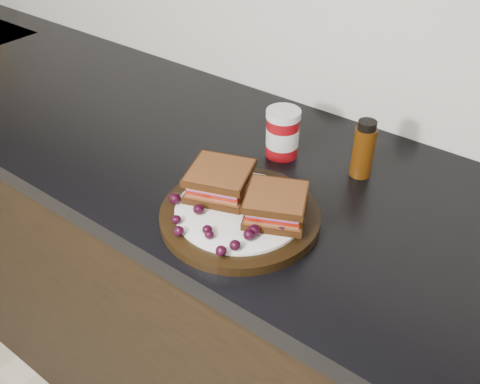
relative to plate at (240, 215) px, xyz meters
The scene contains 28 objects.
base_cabinets 0.57m from the plate, 152.03° to the left, with size 3.96×0.58×0.86m, color black.
countertop 0.30m from the plate, 152.03° to the left, with size 3.98×0.60×0.04m, color black.
plate is the anchor object (origin of this frame).
sandwich_left 0.07m from the plate, 163.47° to the left, with size 0.11×0.11×0.05m, color brown, non-canonical shape.
sandwich_right 0.07m from the plate, 19.44° to the left, with size 0.10×0.10×0.05m, color brown, non-canonical shape.
grape_0 0.12m from the plate, 150.73° to the right, with size 0.02×0.02×0.02m, color black.
grape_1 0.08m from the plate, 132.33° to the right, with size 0.02×0.02×0.02m, color black.
grape_2 0.12m from the plate, 122.71° to the right, with size 0.02×0.02×0.02m, color black.
grape_3 0.12m from the plate, 108.20° to the right, with size 0.02×0.02×0.02m, color black.
grape_4 0.09m from the plate, 92.13° to the right, with size 0.02×0.02×0.02m, color black.
grape_5 0.09m from the plate, 85.76° to the right, with size 0.02×0.02×0.01m, color black.
grape_6 0.12m from the plate, 67.02° to the right, with size 0.02×0.02×0.02m, color black.
grape_7 0.11m from the plate, 57.17° to the right, with size 0.02×0.02×0.02m, color black.
grape_8 0.08m from the plate, 42.17° to the right, with size 0.02×0.02×0.02m, color black.
grape_9 0.08m from the plate, 34.34° to the right, with size 0.02×0.02×0.02m, color black.
grape_10 0.10m from the plate, ahead, with size 0.02×0.02×0.02m, color black.
grape_11 0.07m from the plate, ahead, with size 0.02×0.02×0.01m, color black.
grape_12 0.07m from the plate, 13.16° to the left, with size 0.02×0.02×0.02m, color black.
grape_13 0.09m from the plate, 45.23° to the left, with size 0.02×0.02×0.02m, color black.
grape_14 0.08m from the plate, 131.16° to the left, with size 0.02×0.02×0.02m, color black.
grape_15 0.06m from the plate, 149.47° to the left, with size 0.02×0.02×0.02m, color black.
grape_16 0.10m from the plate, behind, with size 0.02×0.02×0.01m, color black.
grape_17 0.09m from the plate, 168.20° to the right, with size 0.02×0.02×0.02m, color black.
grape_18 0.09m from the plate, 141.75° to the left, with size 0.02×0.02×0.02m, color black.
grape_19 0.08m from the plate, 152.29° to the left, with size 0.02×0.02×0.02m, color black.
grape_20 0.06m from the plate, behind, with size 0.02×0.02×0.02m, color black.
condiment_jar 0.23m from the plate, 105.16° to the left, with size 0.07×0.07×0.10m, color maroon.
oil_bottle 0.28m from the plate, 68.10° to the left, with size 0.04×0.04×0.12m, color #432206.
Camera 1 is at (0.70, 0.98, 1.50)m, focal length 40.00 mm.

